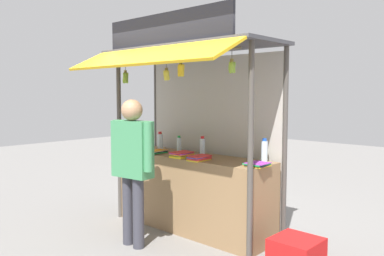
{
  "coord_description": "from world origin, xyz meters",
  "views": [
    {
      "loc": [
        3.37,
        -3.68,
        1.72
      ],
      "look_at": [
        0.0,
        0.0,
        1.29
      ],
      "focal_mm": 37.48,
      "sensor_mm": 36.0,
      "label": 1
    }
  ],
  "objects_px": {
    "magazine_stack_center": "(257,164)",
    "banana_bunch_rightmost": "(126,78)",
    "water_bottle_back_left": "(161,141)",
    "water_bottle_mid_right": "(179,144)",
    "water_bottle_front_right": "(160,142)",
    "magazine_stack_rear_center": "(182,155)",
    "magazine_stack_front_left": "(156,152)",
    "plastic_crate": "(296,254)",
    "banana_bunch_leftmost": "(232,67)",
    "banana_bunch_inner_right": "(181,70)",
    "vendor_person": "(133,159)",
    "water_bottle_left": "(264,151)",
    "magazine_stack_far_right": "(199,158)",
    "water_bottle_mid_left": "(202,147)",
    "banana_bunch_inner_left": "(166,75)"
  },
  "relations": [
    {
      "from": "water_bottle_front_right",
      "to": "banana_bunch_rightmost",
      "type": "distance_m",
      "value": 0.98
    },
    {
      "from": "banana_bunch_leftmost",
      "to": "banana_bunch_inner_left",
      "type": "xyz_separation_m",
      "value": [
        -0.95,
        -0.0,
        -0.05
      ]
    },
    {
      "from": "water_bottle_mid_right",
      "to": "water_bottle_front_right",
      "type": "bearing_deg",
      "value": -163.57
    },
    {
      "from": "magazine_stack_far_right",
      "to": "vendor_person",
      "type": "distance_m",
      "value": 0.78
    },
    {
      "from": "water_bottle_left",
      "to": "vendor_person",
      "type": "bearing_deg",
      "value": -132.71
    },
    {
      "from": "water_bottle_front_right",
      "to": "magazine_stack_center",
      "type": "height_order",
      "value": "water_bottle_front_right"
    },
    {
      "from": "magazine_stack_center",
      "to": "vendor_person",
      "type": "height_order",
      "value": "vendor_person"
    },
    {
      "from": "magazine_stack_center",
      "to": "banana_bunch_inner_left",
      "type": "xyz_separation_m",
      "value": [
        -1.04,
        -0.34,
        0.98
      ]
    },
    {
      "from": "magazine_stack_center",
      "to": "magazine_stack_rear_center",
      "type": "xyz_separation_m",
      "value": [
        -1.01,
        -0.13,
        0.02
      ]
    },
    {
      "from": "magazine_stack_far_right",
      "to": "water_bottle_mid_right",
      "type": "bearing_deg",
      "value": 153.43
    },
    {
      "from": "magazine_stack_front_left",
      "to": "magazine_stack_rear_center",
      "type": "xyz_separation_m",
      "value": [
        0.48,
        -0.03,
        0.01
      ]
    },
    {
      "from": "water_bottle_mid_right",
      "to": "magazine_stack_rear_center",
      "type": "height_order",
      "value": "water_bottle_mid_right"
    },
    {
      "from": "banana_bunch_rightmost",
      "to": "banana_bunch_inner_left",
      "type": "height_order",
      "value": "same"
    },
    {
      "from": "banana_bunch_leftmost",
      "to": "vendor_person",
      "type": "xyz_separation_m",
      "value": [
        -1.02,
        -0.47,
        -0.99
      ]
    },
    {
      "from": "vendor_person",
      "to": "banana_bunch_inner_left",
      "type": "bearing_deg",
      "value": 74.78
    },
    {
      "from": "water_bottle_mid_right",
      "to": "banana_bunch_rightmost",
      "type": "bearing_deg",
      "value": -131.89
    },
    {
      "from": "magazine_stack_center",
      "to": "magazine_stack_front_left",
      "type": "bearing_deg",
      "value": -176.22
    },
    {
      "from": "water_bottle_front_right",
      "to": "vendor_person",
      "type": "height_order",
      "value": "vendor_person"
    },
    {
      "from": "water_bottle_mid_right",
      "to": "water_bottle_front_right",
      "type": "xyz_separation_m",
      "value": [
        -0.28,
        -0.08,
        0.02
      ]
    },
    {
      "from": "magazine_stack_front_left",
      "to": "banana_bunch_leftmost",
      "type": "height_order",
      "value": "banana_bunch_leftmost"
    },
    {
      "from": "water_bottle_mid_right",
      "to": "water_bottle_left",
      "type": "bearing_deg",
      "value": 5.36
    },
    {
      "from": "water_bottle_mid_left",
      "to": "magazine_stack_front_left",
      "type": "distance_m",
      "value": 0.64
    },
    {
      "from": "banana_bunch_inner_left",
      "to": "magazine_stack_far_right",
      "type": "bearing_deg",
      "value": 29.63
    },
    {
      "from": "water_bottle_mid_right",
      "to": "banana_bunch_inner_right",
      "type": "xyz_separation_m",
      "value": [
        0.54,
        -0.52,
        0.94
      ]
    },
    {
      "from": "water_bottle_mid_left",
      "to": "vendor_person",
      "type": "relative_size",
      "value": 0.15
    },
    {
      "from": "magazine_stack_rear_center",
      "to": "banana_bunch_inner_right",
      "type": "bearing_deg",
      "value": -46.92
    },
    {
      "from": "magazine_stack_rear_center",
      "to": "banana_bunch_rightmost",
      "type": "height_order",
      "value": "banana_bunch_rightmost"
    },
    {
      "from": "magazine_stack_rear_center",
      "to": "banana_bunch_rightmost",
      "type": "xyz_separation_m",
      "value": [
        -0.8,
        -0.22,
        0.95
      ]
    },
    {
      "from": "water_bottle_back_left",
      "to": "magazine_stack_far_right",
      "type": "relative_size",
      "value": 0.76
    },
    {
      "from": "banana_bunch_rightmost",
      "to": "banana_bunch_inner_left",
      "type": "bearing_deg",
      "value": -0.16
    },
    {
      "from": "magazine_stack_far_right",
      "to": "banana_bunch_inner_right",
      "type": "height_order",
      "value": "banana_bunch_inner_right"
    },
    {
      "from": "magazine_stack_front_left",
      "to": "plastic_crate",
      "type": "bearing_deg",
      "value": -0.33
    },
    {
      "from": "water_bottle_mid_left",
      "to": "plastic_crate",
      "type": "distance_m",
      "value": 1.73
    },
    {
      "from": "banana_bunch_inner_left",
      "to": "water_bottle_back_left",
      "type": "bearing_deg",
      "value": 141.33
    },
    {
      "from": "water_bottle_mid_left",
      "to": "vendor_person",
      "type": "height_order",
      "value": "vendor_person"
    },
    {
      "from": "vendor_person",
      "to": "banana_bunch_inner_right",
      "type": "bearing_deg",
      "value": 50.31
    },
    {
      "from": "magazine_stack_center",
      "to": "banana_bunch_rightmost",
      "type": "distance_m",
      "value": 2.08
    },
    {
      "from": "water_bottle_back_left",
      "to": "banana_bunch_leftmost",
      "type": "xyz_separation_m",
      "value": [
        1.68,
        -0.58,
        0.94
      ]
    },
    {
      "from": "water_bottle_front_right",
      "to": "banana_bunch_inner_right",
      "type": "xyz_separation_m",
      "value": [
        0.82,
        -0.43,
        0.92
      ]
    },
    {
      "from": "water_bottle_mid_left",
      "to": "banana_bunch_inner_left",
      "type": "bearing_deg",
      "value": -104.83
    },
    {
      "from": "water_bottle_mid_left",
      "to": "water_bottle_back_left",
      "type": "distance_m",
      "value": 0.86
    },
    {
      "from": "water_bottle_mid_right",
      "to": "water_bottle_left",
      "type": "height_order",
      "value": "water_bottle_left"
    },
    {
      "from": "magazine_stack_front_left",
      "to": "water_bottle_mid_right",
      "type": "bearing_deg",
      "value": 61.96
    },
    {
      "from": "water_bottle_back_left",
      "to": "water_bottle_mid_right",
      "type": "bearing_deg",
      "value": -8.23
    },
    {
      "from": "magazine_stack_center",
      "to": "magazine_stack_rear_center",
      "type": "height_order",
      "value": "magazine_stack_rear_center"
    },
    {
      "from": "water_bottle_left",
      "to": "banana_bunch_inner_right",
      "type": "bearing_deg",
      "value": -138.36
    },
    {
      "from": "water_bottle_mid_left",
      "to": "water_bottle_left",
      "type": "relative_size",
      "value": 0.91
    },
    {
      "from": "magazine_stack_center",
      "to": "plastic_crate",
      "type": "distance_m",
      "value": 0.98
    },
    {
      "from": "magazine_stack_front_left",
      "to": "water_bottle_left",
      "type": "bearing_deg",
      "value": 15.65
    },
    {
      "from": "magazine_stack_center",
      "to": "banana_bunch_rightmost",
      "type": "xyz_separation_m",
      "value": [
        -1.81,
        -0.34,
        0.97
      ]
    }
  ]
}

